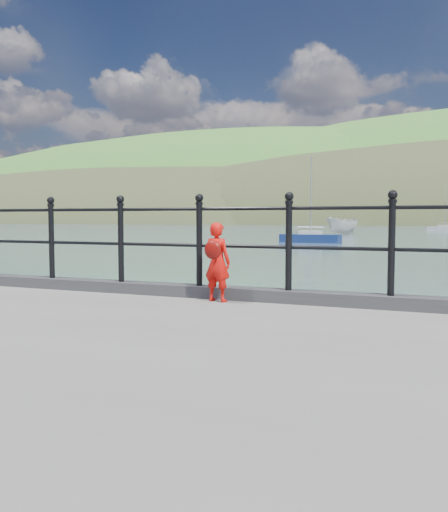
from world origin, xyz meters
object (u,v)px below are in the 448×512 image
at_px(child, 217,261).
at_px(sailboat_port, 310,239).
at_px(launch_white, 342,226).
at_px(sailboat_deep, 445,229).
at_px(railing, 243,234).

xyz_separation_m(child, sailboat_port, (-8.12, 38.70, -1.16)).
bearing_deg(sailboat_port, child, -73.65).
height_order(launch_white, sailboat_port, sailboat_port).
bearing_deg(sailboat_deep, launch_white, -86.21).
distance_m(launch_white, sailboat_port, 24.27).
relative_size(railing, launch_white, 3.16).
height_order(railing, sailboat_port, sailboat_port).
bearing_deg(child, sailboat_port, -68.76).
bearing_deg(launch_white, child, -54.64).
height_order(child, launch_white, launch_white).
distance_m(launch_white, sailboat_deep, 29.53).
bearing_deg(railing, launch_white, 99.14).
xyz_separation_m(child, launch_white, (-9.84, 62.89, -0.39)).
relative_size(child, sailboat_port, 0.13).
xyz_separation_m(railing, sailboat_port, (-8.35, 38.42, -1.48)).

